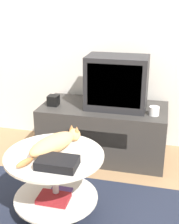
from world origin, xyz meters
name	(u,v)px	position (x,y,z in m)	size (l,w,h in m)	color
ground_plane	(68,218)	(0.00, 0.00, 0.00)	(12.00, 12.00, 0.00)	#93704C
wall_back	(108,17)	(0.00, 1.38, 1.30)	(8.00, 0.05, 2.60)	silver
rug	(68,217)	(0.00, 0.00, 0.01)	(1.64, 1.02, 0.02)	#1E2333
tv_stand	(103,131)	(0.05, 1.00, 0.25)	(1.19, 0.59, 0.51)	#33302D
tv	(117,83)	(0.17, 0.99, 0.75)	(0.55, 0.34, 0.49)	#232326
speaker	(53,100)	(-0.42, 0.91, 0.56)	(0.10, 0.10, 0.10)	black
mug	(154,111)	(0.52, 0.88, 0.55)	(0.09, 0.09, 0.08)	white
coffee_table	(55,177)	(-0.09, -0.01, 0.33)	(0.67, 0.67, 0.49)	#B2B2B7
dvd_box	(57,163)	(-0.01, -0.15, 0.53)	(0.25, 0.17, 0.06)	black
cat	(54,143)	(-0.10, 0.05, 0.56)	(0.30, 0.54, 0.12)	tan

